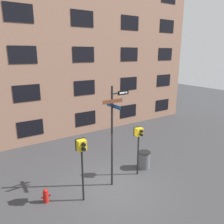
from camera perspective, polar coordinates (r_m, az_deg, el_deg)
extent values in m
plane|color=#38383A|center=(10.55, 0.85, -18.92)|extent=(60.00, 60.00, 0.00)
cube|color=#936B56|center=(15.29, -14.93, 14.29)|extent=(24.00, 0.60, 11.62)
cube|color=black|center=(15.22, -20.50, -4.02)|extent=(1.64, 0.03, 1.05)
cube|color=black|center=(16.46, -6.88, -1.72)|extent=(1.64, 0.03, 1.05)
cube|color=black|center=(18.50, 4.28, 0.24)|extent=(1.64, 0.03, 1.05)
cube|color=black|center=(21.10, 12.95, 1.77)|extent=(1.64, 0.03, 1.05)
cube|color=black|center=(14.66, -21.34, 4.60)|extent=(1.64, 0.03, 1.05)
cube|color=black|center=(15.94, -7.14, 6.30)|extent=(1.64, 0.03, 1.05)
cube|color=black|center=(18.04, 4.42, 7.39)|extent=(1.64, 0.03, 1.05)
cube|color=black|center=(20.70, 13.34, 8.03)|extent=(1.64, 0.03, 1.05)
cube|color=black|center=(14.46, -22.24, 13.67)|extent=(1.64, 0.03, 1.05)
cube|color=black|center=(15.76, -7.42, 14.67)|extent=(1.64, 0.03, 1.05)
cube|color=black|center=(17.88, 4.58, 14.79)|extent=(1.64, 0.03, 1.05)
cube|color=black|center=(20.56, 13.74, 14.46)|extent=(1.64, 0.03, 1.05)
cube|color=black|center=(14.63, -23.22, 22.76)|extent=(1.64, 0.03, 1.05)
cube|color=black|center=(15.91, -7.73, 23.06)|extent=(1.64, 0.03, 1.05)
cube|color=black|center=(18.01, 4.74, 22.20)|extent=(1.64, 0.03, 1.05)
cube|color=black|center=(20.68, 14.17, 20.90)|extent=(1.64, 0.03, 1.05)
cylinder|color=black|center=(9.62, 0.00, -6.88)|extent=(0.09, 0.09, 4.60)
cube|color=black|center=(9.22, 1.48, 4.90)|extent=(0.57, 0.05, 0.05)
cube|color=brown|center=(9.07, 0.21, 2.81)|extent=(0.97, 0.02, 0.16)
cube|color=#14478C|center=(9.20, 0.31, 1.60)|extent=(0.02, 1.03, 0.16)
cube|color=black|center=(9.37, 2.96, 5.05)|extent=(0.56, 0.02, 0.18)
cube|color=white|center=(9.33, 2.81, 5.02)|extent=(0.32, 0.01, 0.07)
cone|color=white|center=(9.45, 3.79, 5.13)|extent=(0.10, 0.14, 0.14)
cylinder|color=black|center=(9.23, -7.65, -16.19)|extent=(0.08, 0.08, 2.25)
cube|color=gold|center=(8.62, -7.97, -8.58)|extent=(0.34, 0.26, 0.42)
cube|color=black|center=(8.73, -8.36, -8.26)|extent=(0.40, 0.02, 0.48)
cylinder|color=black|center=(8.42, -7.43, -8.44)|extent=(0.15, 0.12, 0.15)
cylinder|color=black|center=(8.50, -7.38, -9.61)|extent=(0.15, 0.12, 0.15)
cylinder|color=orange|center=(8.47, -7.59, -8.31)|extent=(0.12, 0.01, 0.12)
cylinder|color=black|center=(11.05, 6.80, -11.14)|extent=(0.08, 0.08, 2.07)
cube|color=gold|center=(10.56, 7.01, -5.18)|extent=(0.35, 0.26, 0.38)
cube|color=black|center=(10.66, 6.52, -4.96)|extent=(0.41, 0.02, 0.44)
cylinder|color=black|center=(10.40, 7.70, -5.04)|extent=(0.13, 0.12, 0.13)
cylinder|color=black|center=(10.46, 7.67, -5.91)|extent=(0.13, 0.12, 0.13)
cylinder|color=orange|center=(10.44, 7.50, -4.95)|extent=(0.11, 0.01, 0.11)
cylinder|color=red|center=(9.93, -16.88, -20.49)|extent=(0.22, 0.22, 0.45)
sphere|color=red|center=(9.77, -17.02, -19.12)|extent=(0.18, 0.18, 0.18)
cylinder|color=red|center=(9.89, -17.77, -20.58)|extent=(0.08, 0.08, 0.08)
cylinder|color=red|center=(9.95, -16.02, -20.19)|extent=(0.08, 0.08, 0.08)
cylinder|color=#59595B|center=(11.93, 8.43, -12.34)|extent=(0.60, 0.60, 0.87)
cylinder|color=black|center=(11.73, 8.52, -10.36)|extent=(0.63, 0.63, 0.04)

